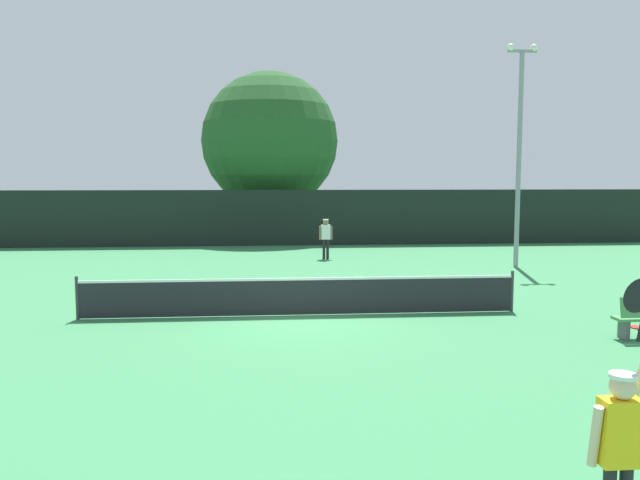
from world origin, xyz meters
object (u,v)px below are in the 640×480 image
(parked_car_near, at_px, (145,221))
(spare_racket, at_px, (636,327))
(player_receiving, at_px, (326,235))
(light_pole, at_px, (519,142))
(tennis_ball, at_px, (280,295))
(player_serving, at_px, (621,434))
(parked_car_mid, at_px, (229,223))
(parked_car_far, at_px, (384,220))
(large_tree, at_px, (270,141))

(parked_car_near, bearing_deg, spare_racket, -66.40)
(player_receiving, height_order, parked_car_near, player_receiving)
(player_receiving, distance_m, light_pole, 8.63)
(tennis_ball, xyz_separation_m, light_pole, (9.28, 5.34, 4.77))
(player_serving, bearing_deg, parked_car_near, 107.41)
(player_receiving, bearing_deg, player_serving, 92.02)
(player_receiving, relative_size, tennis_ball, 24.94)
(player_receiving, distance_m, parked_car_mid, 12.15)
(light_pole, bearing_deg, player_serving, -109.30)
(spare_racket, height_order, parked_car_near, parked_car_near)
(parked_car_near, xyz_separation_m, parked_car_far, (14.85, -0.81, 0.00))
(parked_car_near, xyz_separation_m, parked_car_mid, (5.32, -1.98, 0.00))
(large_tree, bearing_deg, tennis_ball, -89.52)
(player_serving, height_order, parked_car_far, player_serving)
(parked_car_mid, relative_size, parked_car_far, 1.00)
(spare_racket, distance_m, parked_car_near, 30.69)
(player_serving, distance_m, parked_car_mid, 32.95)
(light_pole, bearing_deg, parked_car_far, 98.66)
(large_tree, bearing_deg, parked_car_far, 19.90)
(player_serving, height_order, parked_car_mid, player_serving)
(player_serving, xyz_separation_m, light_pole, (6.39, 18.24, 3.67))
(light_pole, bearing_deg, parked_car_mid, 129.80)
(light_pole, distance_m, large_tree, 15.96)
(tennis_ball, bearing_deg, player_serving, -77.38)
(player_serving, bearing_deg, player_receiving, 92.02)
(player_serving, bearing_deg, tennis_ball, 102.62)
(tennis_ball, height_order, spare_racket, tennis_ball)
(parked_car_mid, bearing_deg, player_receiving, -58.90)
(player_serving, distance_m, parked_car_near, 36.13)
(light_pole, xyz_separation_m, parked_car_far, (-2.35, 15.42, -4.03))
(tennis_ball, bearing_deg, spare_racket, -29.03)
(parked_car_far, bearing_deg, parked_car_near, 169.66)
(player_serving, height_order, tennis_ball, player_serving)
(light_pole, bearing_deg, large_tree, 126.27)
(spare_racket, height_order, large_tree, large_tree)
(parked_car_mid, bearing_deg, spare_racket, -57.77)
(player_serving, relative_size, parked_car_mid, 0.58)
(player_receiving, xyz_separation_m, parked_car_near, (-10.06, 13.17, -0.27))
(player_serving, distance_m, light_pole, 19.67)
(tennis_ball, height_order, parked_car_far, parked_car_far)
(player_receiving, bearing_deg, spare_racket, 115.05)
(player_receiving, relative_size, parked_car_mid, 0.38)
(light_pole, distance_m, parked_car_near, 23.99)
(parked_car_mid, bearing_deg, parked_car_far, 15.13)
(player_serving, distance_m, spare_racket, 9.96)
(large_tree, distance_m, parked_car_near, 9.71)
(light_pole, relative_size, parked_car_mid, 1.91)
(player_receiving, xyz_separation_m, large_tree, (-2.29, 9.79, 4.49))
(player_serving, distance_m, tennis_ball, 13.27)
(spare_racket, bearing_deg, parked_car_mid, 114.08)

